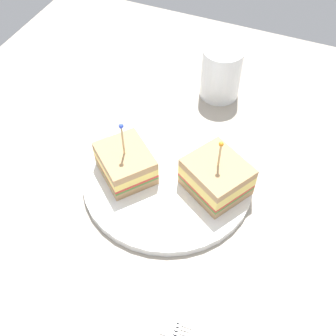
{
  "coord_description": "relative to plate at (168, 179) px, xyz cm",
  "views": [
    {
      "loc": [
        37.55,
        15.76,
        52.76
      ],
      "look_at": [
        0.0,
        0.0,
        3.3
      ],
      "focal_mm": 44.76,
      "sensor_mm": 36.0,
      "label": 1
    }
  ],
  "objects": [
    {
      "name": "napkin",
      "position": [
        23.51,
        3.4,
        -0.57
      ],
      "size": [
        9.84,
        10.62,
        0.15
      ],
      "primitive_type": "cube",
      "rotation": [
        0.0,
        0.0,
        7.7
      ],
      "color": "beige",
      "rests_on": "ground_plane"
    },
    {
      "name": "ground_plane",
      "position": [
        0.0,
        0.0,
        -1.65
      ],
      "size": [
        94.85,
        94.85,
        2.0
      ],
      "primitive_type": "cube",
      "color": "#9E9384"
    },
    {
      "name": "sandwich_half_back",
      "position": [
        -0.71,
        7.51,
        3.33
      ],
      "size": [
        11.08,
        11.44,
        10.18
      ],
      "color": "tan",
      "rests_on": "plate"
    },
    {
      "name": "drink_glass",
      "position": [
        -23.29,
        0.74,
        3.65
      ],
      "size": [
        7.31,
        7.31,
        9.81
      ],
      "color": "#B74C33",
      "rests_on": "ground_plane"
    },
    {
      "name": "plate",
      "position": [
        0.0,
        0.0,
        0.0
      ],
      "size": [
        26.68,
        26.68,
        1.3
      ],
      "primitive_type": "cylinder",
      "color": "white",
      "rests_on": "ground_plane"
    },
    {
      "name": "sandwich_half_front",
      "position": [
        1.98,
        -6.22,
        3.07
      ],
      "size": [
        10.88,
        11.06,
        10.77
      ],
      "color": "tan",
      "rests_on": "plate"
    },
    {
      "name": "fork",
      "position": [
        21.28,
        7.24,
        -0.47
      ],
      "size": [
        2.46,
        11.64,
        0.35
      ],
      "color": "silver",
      "rests_on": "ground_plane"
    }
  ]
}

